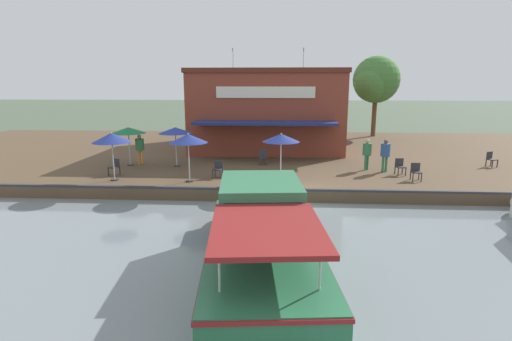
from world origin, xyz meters
TOP-DOWN VIEW (x-y plane):
  - ground_plane at (0.00, 0.00)m, footprint 220.00×220.00m
  - quay_deck at (-11.00, 0.00)m, footprint 22.00×56.00m
  - quay_edge_fender at (-0.10, 0.00)m, footprint 0.20×50.40m
  - waterfront_restaurant at (-13.05, -1.62)m, footprint 11.66×10.47m
  - patio_umbrella_by_entrance at (-5.06, -6.58)m, footprint 1.90×1.90m
  - patio_umbrella_mid_patio_right at (-1.49, -5.03)m, footprint 1.85×1.85m
  - patio_umbrella_near_quay_edge at (-1.99, -0.63)m, footprint 1.79×1.79m
  - patio_umbrella_far_corner at (-1.53, -8.76)m, footprint 1.84×1.84m
  - patio_umbrella_mid_patio_left at (-5.18, -9.34)m, footprint 1.98×1.98m
  - cafe_chair_facing_river at (-5.86, -1.64)m, footprint 0.46×0.46m
  - cafe_chair_mid_patio at (-2.42, 5.98)m, footprint 0.45×0.45m
  - cafe_chair_beside_entrance at (-3.61, 5.56)m, footprint 0.50×0.50m
  - cafe_chair_far_corner_seat at (-2.67, -9.20)m, footprint 0.57×0.57m
  - cafe_chair_back_row_seat at (-2.46, -3.78)m, footprint 0.51×0.51m
  - cafe_chair_under_first_umbrella at (-6.02, 11.35)m, footprint 0.58×0.58m
  - person_mid_patio at (-5.51, -8.84)m, footprint 0.49×0.49m
  - person_near_entrance at (-4.73, 4.08)m, footprint 0.48×0.48m
  - person_at_quay_edge at (-4.30, 4.94)m, footprint 0.50×0.50m
  - motorboat_mid_row at (5.64, -1.22)m, footprint 9.35×3.82m
  - tree_upstream_bank at (-19.08, 7.53)m, footprint 4.26×4.06m

SIDE VIEW (x-z plane):
  - ground_plane at x=0.00m, z-range 0.00..0.00m
  - quay_deck at x=-11.00m, z-range 0.00..0.60m
  - quay_edge_fender at x=-0.10m, z-range 0.60..0.70m
  - motorboat_mid_row at x=5.64m, z-range -0.28..2.00m
  - cafe_chair_facing_river at x=-5.86m, z-range 0.65..1.50m
  - cafe_chair_mid_patio at x=-2.42m, z-range 0.65..1.50m
  - cafe_chair_beside_entrance at x=-3.61m, z-range 0.65..1.50m
  - cafe_chair_far_corner_seat at x=-2.67m, z-range 0.65..1.50m
  - cafe_chair_back_row_seat at x=-2.46m, z-range 0.65..1.50m
  - cafe_chair_under_first_umbrella at x=-6.02m, z-range 0.65..1.50m
  - person_near_entrance at x=-4.73m, z-range 0.82..2.51m
  - person_mid_patio at x=-5.51m, z-range 0.83..2.56m
  - person_at_quay_edge at x=-4.30m, z-range 0.83..2.59m
  - patio_umbrella_mid_patio_left at x=-5.18m, z-range 1.50..3.75m
  - patio_umbrella_by_entrance at x=-5.06m, z-range 1.52..3.79m
  - patio_umbrella_near_quay_edge at x=-1.99m, z-range 1.53..3.86m
  - patio_umbrella_far_corner at x=-1.53m, z-range 1.51..3.89m
  - patio_umbrella_mid_patio_right at x=-1.49m, z-range 1.52..3.88m
  - waterfront_restaurant at x=-13.05m, z-range -0.18..7.00m
  - tree_upstream_bank at x=-19.08m, z-range 1.95..8.94m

